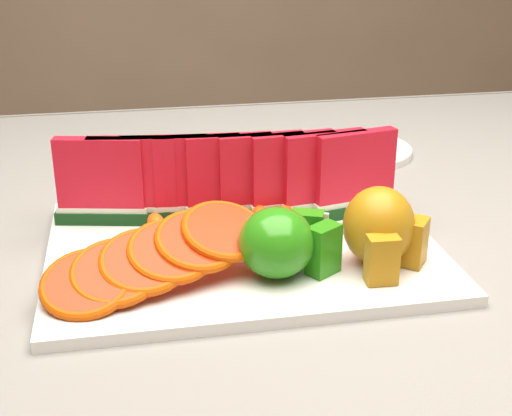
{
  "coord_description": "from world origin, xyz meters",
  "views": [
    {
      "loc": [
        -0.13,
        -0.76,
        1.09
      ],
      "look_at": [
        -0.0,
        -0.1,
        0.81
      ],
      "focal_mm": 50.0,
      "sensor_mm": 36.0,
      "label": 1
    }
  ],
  "objects_px": {
    "side_plate": "(350,150)",
    "apple_cluster": "(283,242)",
    "platter": "(243,249)",
    "pear_cluster": "(381,229)",
    "fork": "(108,156)"
  },
  "relations": [
    {
      "from": "apple_cluster",
      "to": "side_plate",
      "type": "distance_m",
      "value": 0.42
    },
    {
      "from": "side_plate",
      "to": "apple_cluster",
      "type": "bearing_deg",
      "value": -116.71
    },
    {
      "from": "fork",
      "to": "apple_cluster",
      "type": "bearing_deg",
      "value": -68.3
    },
    {
      "from": "fork",
      "to": "platter",
      "type": "bearing_deg",
      "value": -68.09
    },
    {
      "from": "apple_cluster",
      "to": "pear_cluster",
      "type": "relative_size",
      "value": 1.11
    },
    {
      "from": "platter",
      "to": "fork",
      "type": "bearing_deg",
      "value": 111.91
    },
    {
      "from": "platter",
      "to": "side_plate",
      "type": "xyz_separation_m",
      "value": [
        0.21,
        0.3,
        -0.0
      ]
    },
    {
      "from": "fork",
      "to": "pear_cluster",
      "type": "bearing_deg",
      "value": -57.73
    },
    {
      "from": "apple_cluster",
      "to": "side_plate",
      "type": "xyz_separation_m",
      "value": [
        0.19,
        0.37,
        -0.04
      ]
    },
    {
      "from": "pear_cluster",
      "to": "fork",
      "type": "height_order",
      "value": "pear_cluster"
    },
    {
      "from": "apple_cluster",
      "to": "side_plate",
      "type": "height_order",
      "value": "apple_cluster"
    },
    {
      "from": "platter",
      "to": "apple_cluster",
      "type": "bearing_deg",
      "value": -69.32
    },
    {
      "from": "pear_cluster",
      "to": "side_plate",
      "type": "height_order",
      "value": "pear_cluster"
    },
    {
      "from": "pear_cluster",
      "to": "fork",
      "type": "bearing_deg",
      "value": 122.27
    },
    {
      "from": "side_plate",
      "to": "fork",
      "type": "relative_size",
      "value": 1.16
    }
  ]
}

